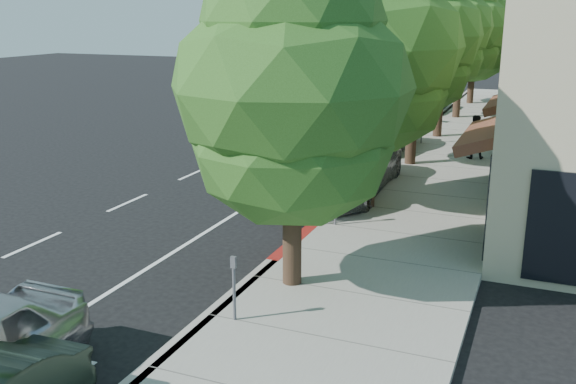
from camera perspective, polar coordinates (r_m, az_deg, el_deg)
The scene contains 17 objects.
ground at distance 15.88m, azimuth 0.04°, elevation -5.32°, with size 120.00×120.00×0.00m, color black.
sidewalk at distance 22.67m, azimuth 13.18°, elevation 0.95°, with size 4.60×56.00×0.15m, color gray.
curb at distance 23.12m, azimuth 7.56°, elevation 1.52°, with size 0.30×56.00×0.15m, color #9E998E.
curb_red_segment at distance 16.72m, azimuth 1.34°, elevation -3.94°, with size 0.32×4.00×0.15m, color maroon.
street_tree_0 at distance 12.71m, azimuth 0.39°, elevation 8.89°, with size 4.82×4.82×6.99m.
street_tree_1 at distance 18.36m, azimuth 7.56°, elevation 12.38°, with size 5.07×5.07×7.69m.
street_tree_2 at distance 24.19m, azimuth 11.35°, elevation 13.26°, with size 4.77×4.77×7.75m.
street_tree_3 at distance 30.09m, azimuth 13.68°, elevation 13.90°, with size 4.35×4.35×7.87m.
street_tree_4 at distance 36.03m, azimuth 15.22°, elevation 13.87°, with size 4.79×4.79×7.85m.
street_tree_5 at distance 42.00m, azimuth 16.27°, elevation 13.29°, with size 5.24×5.24×7.31m.
cyclist at distance 17.19m, azimuth -0.14°, elevation -0.12°, with size 0.74×0.48×2.02m, color silver.
bicycle at distance 18.99m, azimuth -1.56°, elevation 0.02°, with size 0.74×2.14×1.12m, color navy.
silver_suv at distance 20.72m, azimuth 4.52°, elevation 2.33°, with size 3.04×6.59×1.83m, color #9B9BA0.
dark_sedan at distance 27.43m, azimuth 9.07°, elevation 5.04°, with size 1.48×4.24×1.40m, color #222527.
white_pickup at distance 31.30m, azimuth 7.61°, elevation 6.75°, with size 2.47×6.07×1.76m, color silver.
dark_suv_far at distance 38.35m, azimuth 11.75°, elevation 8.21°, with size 2.08×5.18×1.76m, color black.
pedestrian at distance 26.07m, azimuth 16.21°, elevation 4.73°, with size 0.83×0.65×1.70m, color black.
Camera 1 is at (5.60, -13.71, 5.71)m, focal length 40.00 mm.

